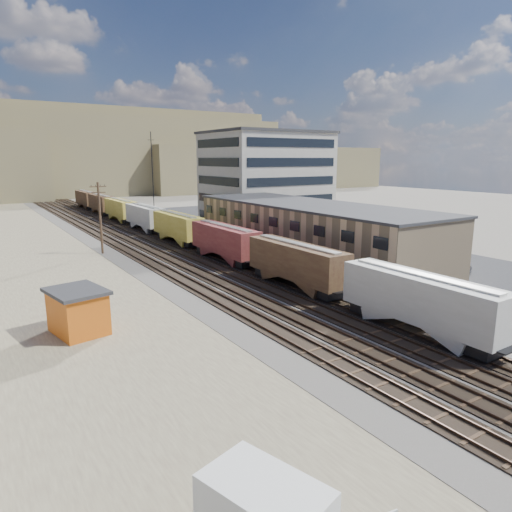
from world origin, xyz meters
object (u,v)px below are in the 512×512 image
maintenance_shed (78,311)px  parked_car_blue (235,219)px  freight_train (160,220)px  parked_car_silver (454,267)px  utility_pole_north (100,216)px

maintenance_shed → parked_car_blue: (40.65, 46.01, -0.94)m
freight_train → parked_car_blue: freight_train is taller
freight_train → parked_car_silver: 47.44m
freight_train → parked_car_silver: freight_train is taller
freight_train → maintenance_shed: bearing=-119.2°
freight_train → parked_car_blue: (18.90, 7.11, -1.95)m
parked_car_silver → maintenance_shed: bearing=75.3°
utility_pole_north → maintenance_shed: bearing=-107.8°
freight_train → parked_car_silver: (19.05, -43.40, -2.01)m
utility_pole_north → parked_car_blue: size_ratio=1.65×
maintenance_shed → parked_car_blue: maintenance_shed is taller
freight_train → utility_pole_north: (-12.30, -9.45, 2.50)m
utility_pole_north → maintenance_shed: (-9.45, -29.45, -3.52)m
freight_train → maintenance_shed: freight_train is taller
parked_car_silver → freight_train: bearing=15.3°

